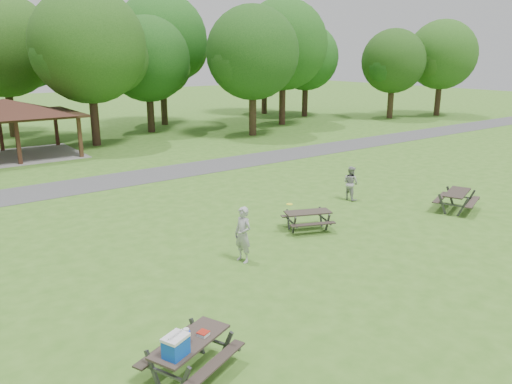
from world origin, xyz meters
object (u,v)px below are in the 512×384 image
Objects in this scene: frisbee_thrower at (243,235)px; picnic_table_middle at (308,216)px; picnic_table_near at (186,347)px; frisbee_catcher at (351,183)px.

picnic_table_middle is at bearing 96.76° from frisbee_thrower.
picnic_table_near is 1.26× the size of frisbee_thrower.
picnic_table_middle is 1.16× the size of frisbee_thrower.
picnic_table_near is 6.15m from frisbee_thrower.
picnic_table_near is 14.37m from frisbee_catcher.
frisbee_catcher is at bearing 23.40° from picnic_table_middle.
frisbee_thrower reaches higher than picnic_table_near.
frisbee_thrower is at bearing 108.09° from frisbee_catcher.
frisbee_catcher reaches higher than picnic_table_middle.
frisbee_catcher is (4.34, 1.88, 0.23)m from picnic_table_middle.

